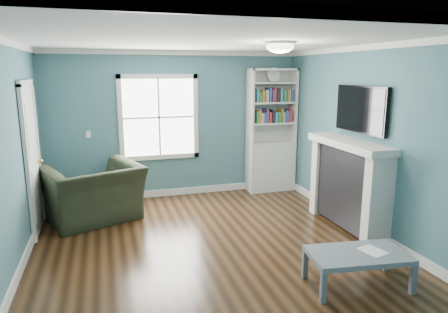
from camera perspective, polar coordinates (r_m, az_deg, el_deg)
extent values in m
plane|color=black|center=(5.23, -1.59, -13.30)|extent=(5.00, 5.00, 0.00)
plane|color=#41717C|center=(7.24, -6.88, 4.48)|extent=(4.50, 0.00, 4.50)
plane|color=#41717C|center=(2.58, 13.19, -9.57)|extent=(4.50, 0.00, 4.50)
plane|color=#41717C|center=(4.77, -28.75, -0.81)|extent=(0.00, 5.00, 5.00)
plane|color=#41717C|center=(5.82, 20.24, 2.00)|extent=(0.00, 5.00, 5.00)
plane|color=white|center=(4.75, -1.78, 16.39)|extent=(5.00, 5.00, 0.00)
cube|color=white|center=(7.48, -6.62, -4.99)|extent=(4.50, 0.03, 0.12)
cube|color=white|center=(5.16, -27.16, -14.36)|extent=(0.03, 5.00, 0.12)
cube|color=white|center=(6.13, 19.28, -9.49)|extent=(0.03, 5.00, 0.12)
cube|color=white|center=(7.16, -7.11, 14.50)|extent=(4.50, 0.04, 0.08)
cube|color=white|center=(2.45, 14.43, 19.26)|extent=(4.50, 0.04, 0.08)
cube|color=white|center=(5.74, 21.01, 14.46)|extent=(0.04, 5.00, 0.08)
cube|color=white|center=(7.17, -9.28, 5.54)|extent=(1.24, 0.01, 1.34)
cube|color=white|center=(7.10, -14.57, 5.25)|extent=(0.08, 0.06, 1.50)
cube|color=white|center=(7.27, -4.07, 5.76)|extent=(0.08, 0.06, 1.50)
cube|color=white|center=(7.27, -9.07, -0.04)|extent=(1.40, 0.06, 0.08)
cube|color=white|center=(7.11, -9.46, 11.22)|extent=(1.40, 0.06, 0.08)
cube|color=white|center=(7.15, -9.26, 5.53)|extent=(1.24, 0.03, 0.03)
cube|color=white|center=(7.15, -9.26, 5.53)|extent=(0.03, 0.03, 1.34)
cube|color=silver|center=(7.70, 6.63, -1.50)|extent=(0.90, 0.35, 0.90)
cube|color=silver|center=(7.36, 3.75, 7.01)|extent=(0.04, 0.35, 1.40)
cube|color=silver|center=(7.70, 9.80, 7.08)|extent=(0.04, 0.35, 1.40)
cube|color=silver|center=(7.67, 6.35, 7.16)|extent=(0.90, 0.02, 1.40)
cube|color=silver|center=(7.49, 6.98, 12.24)|extent=(0.90, 0.35, 0.04)
cube|color=silver|center=(7.61, 6.72, 1.95)|extent=(0.84, 0.33, 0.03)
cube|color=silver|center=(7.55, 6.79, 4.79)|extent=(0.84, 0.33, 0.03)
cube|color=silver|center=(7.51, 6.86, 7.66)|extent=(0.84, 0.33, 0.03)
cube|color=silver|center=(7.49, 6.93, 10.41)|extent=(0.84, 0.33, 0.03)
cube|color=#33723F|center=(7.52, 6.87, 5.72)|extent=(0.70, 0.25, 0.22)
cube|color=olive|center=(7.49, 6.95, 8.61)|extent=(0.70, 0.25, 0.22)
cylinder|color=beige|center=(7.45, 7.12, 11.51)|extent=(0.26, 0.06, 0.26)
cube|color=black|center=(6.04, 17.41, -4.29)|extent=(0.30, 1.20, 1.10)
cube|color=black|center=(6.08, 17.14, -6.12)|extent=(0.22, 0.65, 0.70)
cube|color=silver|center=(5.51, 21.13, -6.11)|extent=(0.36, 0.16, 1.20)
cube|color=silver|center=(6.57, 14.01, -2.79)|extent=(0.36, 0.16, 1.20)
cube|color=silver|center=(5.87, 17.48, 1.77)|extent=(0.44, 1.58, 0.10)
cube|color=black|center=(5.90, 18.98, 6.38)|extent=(0.06, 1.10, 0.65)
cube|color=silver|center=(6.17, -25.70, -0.53)|extent=(0.04, 0.80, 2.05)
cube|color=white|center=(5.73, -26.26, -1.45)|extent=(0.05, 0.08, 2.13)
cube|color=white|center=(6.61, -25.05, 0.29)|extent=(0.05, 0.08, 2.13)
cube|color=white|center=(6.05, -26.53, 9.38)|extent=(0.05, 0.98, 0.08)
sphere|color=#BF8C3F|center=(6.47, -24.73, -0.59)|extent=(0.07, 0.07, 0.07)
ellipsoid|color=white|center=(5.14, 8.01, 15.27)|extent=(0.34, 0.34, 0.15)
cylinder|color=white|center=(5.14, 8.03, 15.77)|extent=(0.38, 0.38, 0.03)
cube|color=white|center=(7.13, -18.80, 3.00)|extent=(0.08, 0.01, 0.12)
imported|color=black|center=(6.39, -18.20, -3.68)|extent=(1.54, 1.27, 1.15)
cube|color=#535A63|center=(4.24, 14.00, -17.70)|extent=(0.06, 0.06, 0.32)
cube|color=#535A63|center=(4.68, 25.42, -15.58)|extent=(0.06, 0.06, 0.32)
cube|color=#535A63|center=(4.65, 11.50, -14.78)|extent=(0.06, 0.06, 0.32)
cube|color=#535A63|center=(5.06, 22.13, -13.19)|extent=(0.06, 0.06, 0.32)
cube|color=slate|center=(4.56, 18.63, -13.19)|extent=(1.09, 0.69, 0.06)
cube|color=white|center=(4.63, 20.46, -12.52)|extent=(0.26, 0.31, 0.00)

